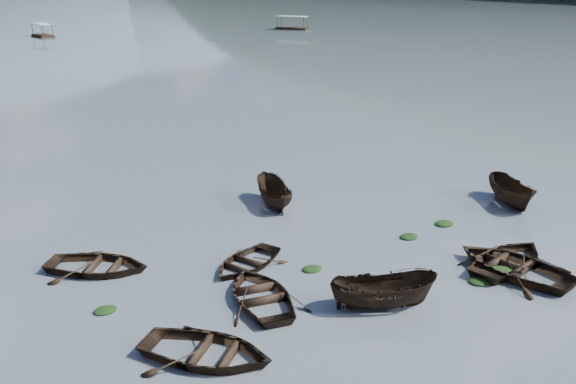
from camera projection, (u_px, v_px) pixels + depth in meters
ground_plane at (479, 342)px, 22.30m from camera, size 2400.00×2400.00×0.00m
rowboat_0 at (207, 359)px, 21.34m from camera, size 5.46×5.66×0.96m
rowboat_1 at (261, 301)px, 25.03m from camera, size 4.10×5.06×0.92m
rowboat_2 at (383, 307)px, 24.59m from camera, size 4.38×3.32×1.60m
rowboat_3 at (513, 273)px, 27.31m from camera, size 4.40×5.60×1.05m
rowboat_4 at (509, 266)px, 27.95m from camera, size 5.20×4.13×0.97m
rowboat_5 at (510, 204)px, 35.23m from camera, size 3.22×4.47×1.62m
rowboat_6 at (98, 271)px, 27.47m from camera, size 5.45×5.33×0.92m
rowboat_7 at (246, 266)px, 27.92m from camera, size 4.58×4.01×0.79m
rowboat_8 at (274, 205)px, 35.07m from camera, size 2.62×4.29×1.55m
weed_clump_1 at (312, 270)px, 27.58m from camera, size 0.90×0.72×0.20m
weed_clump_2 at (499, 274)px, 27.22m from camera, size 1.29×1.03×0.28m
weed_clump_3 at (444, 224)px, 32.40m from camera, size 1.01×0.85×0.22m
weed_clump_4 at (480, 282)px, 26.54m from camera, size 1.12×0.89×0.23m
weed_clump_5 at (105, 311)px, 24.27m from camera, size 0.90×0.72×0.19m
weed_clump_6 at (368, 280)px, 26.68m from camera, size 0.95×0.79×0.20m
weed_clump_7 at (409, 238)px, 30.85m from camera, size 0.95×0.76×0.21m
pontoon_centre at (43, 37)px, 117.97m from camera, size 2.94×6.04×2.24m
pontoon_right at (292, 29)px, 131.24m from camera, size 6.09×6.98×2.54m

